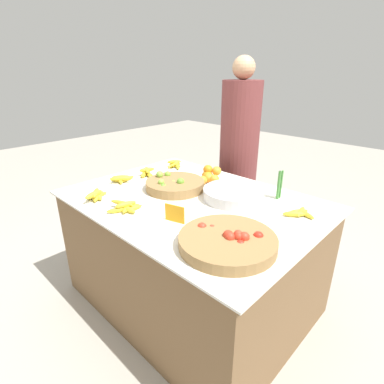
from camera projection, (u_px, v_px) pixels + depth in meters
The scene contains 15 objects.
ground_plane at pixel (192, 297), 2.23m from camera, with size 12.00×12.00×0.00m, color #ADA599.
market_table at pixel (192, 252), 2.08m from camera, with size 1.60×1.17×0.80m.
lime_bowl at pixel (175, 185), 2.08m from camera, with size 0.41×0.41×0.11m.
tomato_basket at pixel (228, 241), 1.40m from camera, with size 0.46×0.46×0.09m.
orange_pile at pixel (209, 176), 2.20m from camera, with size 0.17×0.18×0.12m.
metal_bowl at pixel (233, 194), 1.92m from camera, with size 0.39×0.39×0.07m.
price_sign at pixel (175, 214), 1.62m from camera, with size 0.12×0.04×0.10m.
veg_bundle at pixel (279, 185), 1.90m from camera, with size 0.02×0.05×0.19m.
banana_bunch_front_left at pixel (126, 207), 1.76m from camera, with size 0.21×0.21×0.06m.
banana_bunch_middle_right at pixel (96, 195), 1.92m from camera, with size 0.16×0.18×0.06m.
banana_bunch_front_right at pixel (175, 164), 2.55m from camera, with size 0.17×0.16×0.06m.
banana_bunch_back_center at pixel (147, 172), 2.34m from camera, with size 0.17×0.15×0.06m.
banana_bunch_front_center at pixel (121, 179), 2.22m from camera, with size 0.15×0.21×0.05m.
banana_bunch_middle_left at pixel (299, 213), 1.71m from camera, with size 0.17×0.18×0.03m.
vendor_person at pixel (238, 163), 2.75m from camera, with size 0.35×0.35×1.69m.
Camera 1 is at (1.23, -1.27, 1.57)m, focal length 28.00 mm.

